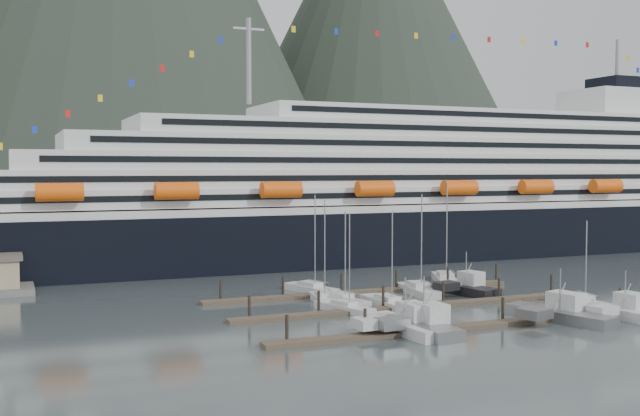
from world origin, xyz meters
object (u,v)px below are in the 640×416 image
(cruise_ship, at_px, (432,198))
(sailboat_c, at_px, (341,301))
(sailboat_h, at_px, (581,303))
(trawler_c, at_px, (559,314))
(sailboat_e, at_px, (310,289))
(trawler_b, at_px, (423,326))
(sailboat_a, at_px, (323,299))
(sailboat_g, at_px, (445,280))
(sailboat_d, at_px, (388,304))
(trawler_e, at_px, (465,288))
(sailboat_f, at_px, (418,291))
(sailboat_b, at_px, (344,308))
(trawler_d, at_px, (624,312))
(trawler_a, at_px, (404,325))

(cruise_ship, relative_size, sailboat_c, 16.17)
(sailboat_h, relative_size, trawler_c, 0.85)
(sailboat_e, xyz_separation_m, trawler_b, (0.92, -30.48, 0.46))
(cruise_ship, distance_m, sailboat_a, 62.37)
(sailboat_c, bearing_deg, sailboat_g, -78.91)
(cruise_ship, height_order, sailboat_a, cruise_ship)
(sailboat_c, xyz_separation_m, trawler_b, (0.94, -19.71, 0.47))
(sailboat_g, bearing_deg, trawler_b, 168.07)
(cruise_ship, height_order, sailboat_g, cruise_ship)
(sailboat_d, distance_m, sailboat_g, 23.28)
(sailboat_h, height_order, trawler_e, sailboat_h)
(sailboat_d, relative_size, trawler_e, 1.20)
(sailboat_c, xyz_separation_m, trawler_e, (20.01, 0.57, 0.45))
(trawler_b, bearing_deg, sailboat_c, -0.08)
(sailboat_f, bearing_deg, sailboat_g, -44.24)
(sailboat_h, bearing_deg, sailboat_a, 66.52)
(sailboat_b, height_order, trawler_d, sailboat_b)
(cruise_ship, bearing_deg, sailboat_a, -134.86)
(cruise_ship, height_order, sailboat_e, cruise_ship)
(sailboat_d, distance_m, trawler_b, 16.33)
(sailboat_h, xyz_separation_m, trawler_e, (-8.50, 14.05, 0.46))
(cruise_ship, relative_size, trawler_e, 19.29)
(sailboat_d, height_order, sailboat_f, sailboat_f)
(sailboat_a, xyz_separation_m, trawler_a, (0.97, -20.48, 0.44))
(sailboat_b, relative_size, trawler_d, 1.16)
(trawler_e, bearing_deg, sailboat_d, 94.17)
(sailboat_g, bearing_deg, sailboat_f, 152.83)
(sailboat_f, bearing_deg, trawler_c, -159.23)
(sailboat_f, height_order, sailboat_g, sailboat_g)
(sailboat_a, bearing_deg, trawler_a, -165.87)
(sailboat_c, bearing_deg, sailboat_f, -90.31)
(sailboat_a, xyz_separation_m, sailboat_e, (1.53, 8.49, 0.00))
(sailboat_a, height_order, sailboat_c, sailboat_a)
(sailboat_h, bearing_deg, sailboat_g, 16.86)
(cruise_ship, bearing_deg, trawler_a, -123.47)
(sailboat_d, distance_m, sailboat_f, 11.43)
(sailboat_b, xyz_separation_m, sailboat_h, (30.11, -8.79, 0.01))
(sailboat_a, bearing_deg, cruise_ship, -33.44)
(sailboat_h, distance_m, trawler_a, 29.45)
(sailboat_e, bearing_deg, trawler_a, 159.22)
(sailboat_e, distance_m, trawler_e, 22.46)
(sailboat_h, bearing_deg, trawler_d, 178.68)
(trawler_e, bearing_deg, trawler_c, 166.21)
(sailboat_d, bearing_deg, trawler_e, -75.43)
(sailboat_b, xyz_separation_m, sailboat_d, (6.60, 0.79, 0.01))
(cruise_ship, bearing_deg, trawler_b, -121.93)
(trawler_c, bearing_deg, trawler_b, 73.22)
(sailboat_g, bearing_deg, sailboat_b, 146.14)
(sailboat_b, relative_size, sailboat_f, 0.86)
(trawler_c, xyz_separation_m, trawler_d, (8.19, -1.96, -0.04))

